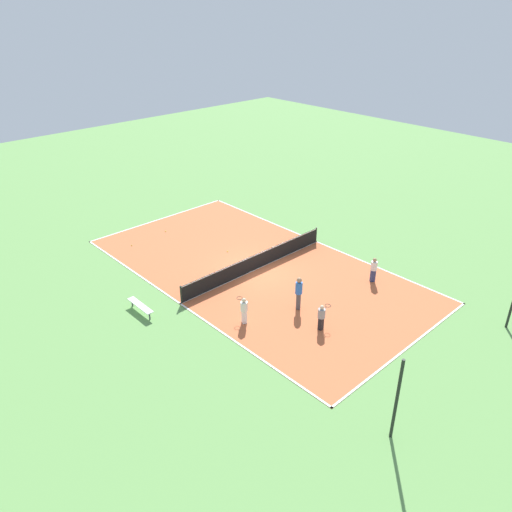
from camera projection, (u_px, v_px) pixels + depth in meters
The scene contains 12 objects.
ground_plane at pixel (256, 269), 29.53m from camera, with size 80.00×80.00×0.00m, color #60934C.
court_surface at pixel (256, 269), 29.52m from camera, with size 11.02×20.50×0.02m.
tennis_net at pixel (256, 261), 29.27m from camera, with size 10.82×0.10×1.04m.
bench at pixel (140, 306), 25.35m from camera, with size 0.36×1.96×0.45m.
player_near_white at pixel (374, 268), 27.90m from camera, with size 0.50×0.50×1.47m.
player_near_blue at pixel (299, 291), 25.33m from camera, with size 0.51×0.51×1.83m.
player_baseline_gray at pixel (322, 316), 23.88m from camera, with size 0.98×0.49×1.36m.
player_far_white at pixel (244, 309), 24.34m from camera, with size 0.64×0.99×1.42m.
tennis_ball_far_baseline at pixel (227, 251), 31.49m from camera, with size 0.07×0.07×0.07m, color #CCE033.
tennis_ball_midcourt at pixel (166, 231), 34.19m from camera, with size 0.07×0.07×0.07m, color #CCE033.
tennis_ball_left_sideline at pixel (132, 245), 32.26m from camera, with size 0.07×0.07×0.07m, color #CCE033.
fence_post_back_right at pixel (397, 400), 17.53m from camera, with size 0.12×0.12×3.58m.
Camera 1 is at (17.62, 18.83, 14.40)m, focal length 35.00 mm.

